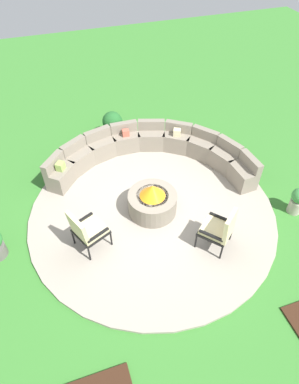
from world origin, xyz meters
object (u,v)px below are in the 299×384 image
(potted_plant_1, at_px, (113,124))
(potted_plant_3, at_px, (298,200))
(potted_plant_2, at_px, (116,123))
(fire_pit, at_px, (152,201))
(lounge_chair_front_left, at_px, (86,230))
(lounge_chair_front_right, at_px, (220,228))
(curved_stone_bench, at_px, (151,152))

(potted_plant_1, xyz_separation_m, potted_plant_3, (3.16, -4.09, -0.07))
(potted_plant_2, xyz_separation_m, potted_plant_3, (3.02, -4.27, 0.04))
(potted_plant_3, bearing_deg, fire_pit, 161.94)
(lounge_chair_front_left, bearing_deg, lounge_chair_front_right, 47.63)
(lounge_chair_front_left, xyz_separation_m, potted_plant_1, (1.41, 3.62, -0.16))
(curved_stone_bench, xyz_separation_m, lounge_chair_front_right, (0.41, -2.94, 0.22))
(lounge_chair_front_left, relative_size, potted_plant_3, 1.53)
(potted_plant_2, bearing_deg, curved_stone_bench, -72.87)
(curved_stone_bench, height_order, potted_plant_3, curved_stone_bench)
(curved_stone_bench, relative_size, potted_plant_3, 7.06)
(fire_pit, height_order, lounge_chair_front_right, lounge_chair_front_right)
(potted_plant_2, bearing_deg, fire_pit, -90.37)
(potted_plant_2, relative_size, potted_plant_3, 0.85)
(fire_pit, distance_m, potted_plant_3, 3.20)
(lounge_chair_front_right, xyz_separation_m, potted_plant_2, (-0.91, 4.58, -0.27))
(lounge_chair_front_right, xyz_separation_m, potted_plant_3, (2.10, 0.32, -0.23))
(lounge_chair_front_right, relative_size, potted_plant_3, 1.49)
(lounge_chair_front_right, bearing_deg, fire_pit, 84.65)
(lounge_chair_front_right, relative_size, potted_plant_2, 1.74)
(fire_pit, xyz_separation_m, potted_plant_3, (3.04, -0.99, 0.00))
(lounge_chair_front_left, bearing_deg, potted_plant_1, 134.15)
(lounge_chair_front_left, xyz_separation_m, potted_plant_2, (1.55, 3.80, -0.28))
(lounge_chair_front_right, bearing_deg, potted_plant_2, 60.38)
(potted_plant_3, bearing_deg, curved_stone_bench, 133.74)
(fire_pit, relative_size, curved_stone_bench, 0.23)
(fire_pit, bearing_deg, potted_plant_1, 92.24)
(fire_pit, distance_m, curved_stone_bench, 1.72)
(potted_plant_3, bearing_deg, lounge_chair_front_right, -171.37)
(curved_stone_bench, relative_size, potted_plant_2, 8.27)
(fire_pit, bearing_deg, lounge_chair_front_right, -54.44)
(curved_stone_bench, distance_m, lounge_chair_front_right, 2.98)
(curved_stone_bench, distance_m, potted_plant_1, 1.60)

